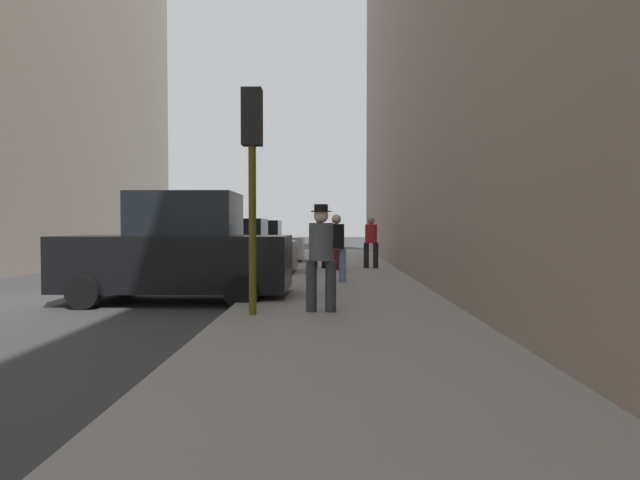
{
  "coord_description": "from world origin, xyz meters",
  "views": [
    {
      "loc": [
        5.72,
        -10.14,
        1.57
      ],
      "look_at": [
        5.41,
        7.72,
        1.06
      ],
      "focal_mm": 28.0,
      "sensor_mm": 36.0,
      "label": 1
    }
  ],
  "objects_px": {
    "fire_hydrant": "(292,257)",
    "rolling_suitcase": "(338,259)",
    "pedestrian_in_red_jacket": "(371,240)",
    "pedestrian_in_jeans": "(336,244)",
    "parked_silver_sedan": "(253,244)",
    "parked_black_suv": "(179,252)",
    "traffic_light": "(252,151)",
    "pedestrian_with_fedora": "(320,239)",
    "pedestrian_with_beanie": "(321,252)",
    "parked_gray_coupe": "(229,249)"
  },
  "relations": [
    {
      "from": "fire_hydrant",
      "to": "rolling_suitcase",
      "type": "height_order",
      "value": "rolling_suitcase"
    },
    {
      "from": "pedestrian_in_red_jacket",
      "to": "pedestrian_in_jeans",
      "type": "bearing_deg",
      "value": -106.43
    },
    {
      "from": "parked_silver_sedan",
      "to": "rolling_suitcase",
      "type": "distance_m",
      "value": 5.22
    },
    {
      "from": "parked_black_suv",
      "to": "traffic_light",
      "type": "xyz_separation_m",
      "value": [
        1.85,
        -2.23,
        1.73
      ]
    },
    {
      "from": "pedestrian_with_fedora",
      "to": "traffic_light",
      "type": "bearing_deg",
      "value": -95.99
    },
    {
      "from": "pedestrian_with_beanie",
      "to": "rolling_suitcase",
      "type": "height_order",
      "value": "pedestrian_with_beanie"
    },
    {
      "from": "traffic_light",
      "to": "pedestrian_with_beanie",
      "type": "distance_m",
      "value": 1.98
    },
    {
      "from": "parked_black_suv",
      "to": "parked_gray_coupe",
      "type": "height_order",
      "value": "parked_black_suv"
    },
    {
      "from": "parked_silver_sedan",
      "to": "pedestrian_in_red_jacket",
      "type": "height_order",
      "value": "pedestrian_in_red_jacket"
    },
    {
      "from": "parked_silver_sedan",
      "to": "pedestrian_with_fedora",
      "type": "height_order",
      "value": "pedestrian_with_fedora"
    },
    {
      "from": "parked_black_suv",
      "to": "fire_hydrant",
      "type": "relative_size",
      "value": 6.54
    },
    {
      "from": "fire_hydrant",
      "to": "pedestrian_with_fedora",
      "type": "height_order",
      "value": "pedestrian_with_fedora"
    },
    {
      "from": "parked_gray_coupe",
      "to": "pedestrian_in_red_jacket",
      "type": "bearing_deg",
      "value": 17.4
    },
    {
      "from": "pedestrian_with_beanie",
      "to": "pedestrian_in_red_jacket",
      "type": "xyz_separation_m",
      "value": [
        1.55,
        8.54,
        -0.03
      ]
    },
    {
      "from": "parked_gray_coupe",
      "to": "rolling_suitcase",
      "type": "distance_m",
      "value": 3.48
    },
    {
      "from": "traffic_light",
      "to": "pedestrian_in_red_jacket",
      "type": "distance_m",
      "value": 9.35
    },
    {
      "from": "pedestrian_in_jeans",
      "to": "rolling_suitcase",
      "type": "height_order",
      "value": "pedestrian_in_jeans"
    },
    {
      "from": "parked_gray_coupe",
      "to": "parked_silver_sedan",
      "type": "bearing_deg",
      "value": 90.0
    },
    {
      "from": "parked_black_suv",
      "to": "rolling_suitcase",
      "type": "distance_m",
      "value": 6.88
    },
    {
      "from": "traffic_light",
      "to": "pedestrian_with_fedora",
      "type": "xyz_separation_m",
      "value": [
        0.92,
        8.75,
        -1.62
      ]
    },
    {
      "from": "pedestrian_with_beanie",
      "to": "pedestrian_in_jeans",
      "type": "distance_m",
      "value": 4.37
    },
    {
      "from": "pedestrian_with_fedora",
      "to": "pedestrian_with_beanie",
      "type": "xyz_separation_m",
      "value": [
        0.18,
        -8.48,
        0.0
      ]
    },
    {
      "from": "traffic_light",
      "to": "pedestrian_with_beanie",
      "type": "height_order",
      "value": "traffic_light"
    },
    {
      "from": "parked_black_suv",
      "to": "pedestrian_with_beanie",
      "type": "relative_size",
      "value": 2.59
    },
    {
      "from": "parked_black_suv",
      "to": "traffic_light",
      "type": "height_order",
      "value": "traffic_light"
    },
    {
      "from": "pedestrian_with_beanie",
      "to": "pedestrian_in_red_jacket",
      "type": "relative_size",
      "value": 1.04
    },
    {
      "from": "rolling_suitcase",
      "to": "parked_black_suv",
      "type": "bearing_deg",
      "value": -119.39
    },
    {
      "from": "parked_gray_coupe",
      "to": "fire_hydrant",
      "type": "xyz_separation_m",
      "value": [
        1.8,
        1.85,
        -0.35
      ]
    },
    {
      "from": "parked_black_suv",
      "to": "pedestrian_in_jeans",
      "type": "distance_m",
      "value": 4.06
    },
    {
      "from": "parked_black_suv",
      "to": "pedestrian_with_fedora",
      "type": "xyz_separation_m",
      "value": [
        2.77,
        6.52,
        0.1
      ]
    },
    {
      "from": "parked_gray_coupe",
      "to": "traffic_light",
      "type": "bearing_deg",
      "value": -75.95
    },
    {
      "from": "fire_hydrant",
      "to": "pedestrian_with_beanie",
      "type": "bearing_deg",
      "value": -82.74
    },
    {
      "from": "pedestrian_with_fedora",
      "to": "parked_silver_sedan",
      "type": "bearing_deg",
      "value": 128.89
    },
    {
      "from": "parked_gray_coupe",
      "to": "traffic_light",
      "type": "distance_m",
      "value": 7.87
    },
    {
      "from": "fire_hydrant",
      "to": "pedestrian_with_beanie",
      "type": "height_order",
      "value": "pedestrian_with_beanie"
    },
    {
      "from": "parked_silver_sedan",
      "to": "fire_hydrant",
      "type": "bearing_deg",
      "value": -58.38
    },
    {
      "from": "parked_black_suv",
      "to": "fire_hydrant",
      "type": "distance_m",
      "value": 7.28
    },
    {
      "from": "pedestrian_with_fedora",
      "to": "parked_black_suv",
      "type": "bearing_deg",
      "value": -113.03
    },
    {
      "from": "pedestrian_in_jeans",
      "to": "pedestrian_with_fedora",
      "type": "bearing_deg",
      "value": 96.87
    },
    {
      "from": "parked_gray_coupe",
      "to": "pedestrian_with_beanie",
      "type": "xyz_separation_m",
      "value": [
        2.95,
        -7.13,
        0.29
      ]
    },
    {
      "from": "pedestrian_in_red_jacket",
      "to": "parked_gray_coupe",
      "type": "bearing_deg",
      "value": -162.6
    },
    {
      "from": "parked_silver_sedan",
      "to": "pedestrian_in_jeans",
      "type": "height_order",
      "value": "pedestrian_in_jeans"
    },
    {
      "from": "parked_gray_coupe",
      "to": "pedestrian_with_fedora",
      "type": "height_order",
      "value": "pedestrian_with_fedora"
    },
    {
      "from": "pedestrian_with_beanie",
      "to": "rolling_suitcase",
      "type": "bearing_deg",
      "value": 86.98
    },
    {
      "from": "pedestrian_with_beanie",
      "to": "fire_hydrant",
      "type": "bearing_deg",
      "value": 97.26
    },
    {
      "from": "traffic_light",
      "to": "rolling_suitcase",
      "type": "height_order",
      "value": "traffic_light"
    },
    {
      "from": "parked_black_suv",
      "to": "parked_silver_sedan",
      "type": "height_order",
      "value": "parked_black_suv"
    },
    {
      "from": "parked_silver_sedan",
      "to": "traffic_light",
      "type": "height_order",
      "value": "traffic_light"
    },
    {
      "from": "traffic_light",
      "to": "pedestrian_with_fedora",
      "type": "height_order",
      "value": "traffic_light"
    },
    {
      "from": "pedestrian_with_beanie",
      "to": "rolling_suitcase",
      "type": "distance_m",
      "value": 7.97
    }
  ]
}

